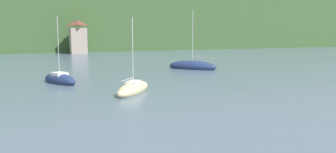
{
  "coord_description": "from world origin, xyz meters",
  "views": [
    {
      "loc": [
        -10.44,
        15.92,
        6.03
      ],
      "look_at": [
        0.0,
        43.18,
        2.14
      ],
      "focal_mm": 36.72,
      "sensor_mm": 36.0,
      "label": 1
    }
  ],
  "objects": [
    {
      "name": "wooded_hillside",
      "position": [
        -21.11,
        159.06,
        7.5
      ],
      "size": [
        352.0,
        75.17,
        49.8
      ],
      "color": "#38562D",
      "rests_on": "ground_plane"
    },
    {
      "name": "shore_building_westcentral",
      "position": [
        0.0,
        109.97,
        4.28
      ],
      "size": [
        4.31,
        6.06,
        8.82
      ],
      "color": "gray",
      "rests_on": "ground_plane"
    },
    {
      "name": "sailboat_far_1",
      "position": [
        -8.09,
        57.31,
        0.4
      ],
      "size": [
        4.3,
        6.32,
        8.1
      ],
      "rotation": [
        0.0,
        0.0,
        5.15
      ],
      "color": "navy",
      "rests_on": "ground_plane"
    },
    {
      "name": "sailboat_mid_2",
      "position": [
        -1.73,
        48.24,
        0.36
      ],
      "size": [
        5.55,
        6.53,
        7.71
      ],
      "rotation": [
        0.0,
        0.0,
        0.93
      ],
      "color": "#CCBC8E",
      "rests_on": "ground_plane"
    },
    {
      "name": "sailboat_far_6",
      "position": [
        12.61,
        65.28,
        0.42
      ],
      "size": [
        7.22,
        7.65,
        9.67
      ],
      "rotation": [
        0.0,
        0.0,
        2.3
      ],
      "color": "navy",
      "rests_on": "ground_plane"
    }
  ]
}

